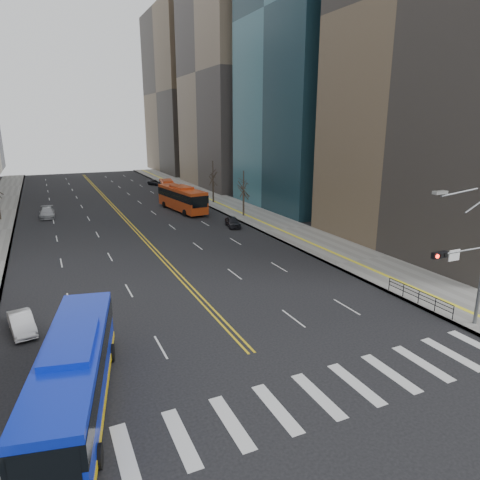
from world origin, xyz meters
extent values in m
plane|color=black|center=(0.00, 0.00, 0.00)|extent=(220.00, 220.00, 0.00)
cube|color=gray|center=(17.50, 45.00, 0.07)|extent=(7.00, 130.00, 0.15)
cube|color=silver|center=(-10.64, 0.00, 0.01)|extent=(0.70, 4.00, 0.01)
cube|color=silver|center=(-8.27, 0.00, 0.01)|extent=(0.70, 4.00, 0.01)
cube|color=silver|center=(-5.91, 0.00, 0.01)|extent=(0.70, 4.00, 0.01)
cube|color=silver|center=(-3.55, 0.00, 0.01)|extent=(0.70, 4.00, 0.01)
cube|color=silver|center=(-1.18, 0.00, 0.01)|extent=(0.70, 4.00, 0.01)
cube|color=silver|center=(1.18, 0.00, 0.01)|extent=(0.70, 4.00, 0.01)
cube|color=silver|center=(3.55, 0.00, 0.01)|extent=(0.70, 4.00, 0.01)
cube|color=silver|center=(5.91, 0.00, 0.01)|extent=(0.70, 4.00, 0.01)
cube|color=silver|center=(8.27, 0.00, 0.01)|extent=(0.70, 4.00, 0.01)
cube|color=silver|center=(10.64, 0.00, 0.01)|extent=(0.70, 4.00, 0.01)
cube|color=silver|center=(13.00, 0.00, 0.01)|extent=(0.70, 4.00, 0.01)
cube|color=gold|center=(-0.20, 55.00, 0.01)|extent=(0.15, 100.00, 0.01)
cube|color=gold|center=(0.20, 55.00, 0.01)|extent=(0.15, 100.00, 0.01)
cube|color=brown|center=(31.00, 18.00, 25.00)|extent=(20.00, 24.00, 50.00)
cube|color=#336573|center=(31.00, 44.00, 29.00)|extent=(20.00, 22.00, 58.00)
cube|color=#806D58|center=(30.00, 71.00, 23.00)|extent=(20.00, 26.00, 46.00)
cube|color=brown|center=(29.00, 103.00, 21.00)|extent=(18.00, 30.00, 42.00)
cylinder|color=slate|center=(12.95, 2.00, 5.50)|extent=(4.50, 0.12, 0.12)
cube|color=black|center=(11.00, 2.00, 5.50)|extent=(1.10, 0.28, 0.38)
cylinder|color=#FF190C|center=(10.65, 1.84, 5.50)|extent=(0.24, 0.08, 0.24)
cylinder|color=black|center=(11.00, 1.84, 5.50)|extent=(0.24, 0.08, 0.24)
cylinder|color=black|center=(11.35, 1.84, 5.50)|extent=(0.24, 0.08, 0.24)
cube|color=white|center=(12.30, 2.00, 5.30)|extent=(0.90, 0.06, 0.70)
cube|color=#999993|center=(10.40, 2.00, 9.30)|extent=(0.90, 0.35, 0.18)
cube|color=black|center=(14.30, 6.00, 1.15)|extent=(0.04, 6.00, 0.04)
cylinder|color=black|center=(14.30, 3.00, 0.65)|extent=(0.06, 0.06, 1.00)
cylinder|color=black|center=(14.30, 4.50, 0.65)|extent=(0.06, 0.06, 1.00)
cylinder|color=black|center=(14.30, 6.00, 0.65)|extent=(0.06, 0.06, 1.00)
cylinder|color=black|center=(14.30, 7.50, 0.65)|extent=(0.06, 0.06, 1.00)
cylinder|color=black|center=(14.30, 9.00, 0.65)|extent=(0.06, 0.06, 1.00)
cylinder|color=#32271F|center=(16.00, 40.00, 1.75)|extent=(0.28, 0.28, 3.50)
cylinder|color=#32271F|center=(16.00, 52.00, 1.88)|extent=(0.28, 0.28, 3.75)
cube|color=#0B21AF|center=(-9.74, 4.00, 1.85)|extent=(5.21, 12.80, 2.99)
cube|color=black|center=(-9.74, 4.00, 2.42)|extent=(5.27, 12.83, 1.07)
cube|color=#0B21AF|center=(-9.74, 4.00, 3.44)|extent=(2.97, 4.73, 0.40)
cube|color=gold|center=(-9.74, 4.00, 0.55)|extent=(5.27, 12.83, 0.35)
cylinder|color=black|center=(-11.87, 0.36, 0.50)|extent=(0.51, 1.04, 1.00)
cylinder|color=black|center=(-9.32, -0.20, 0.50)|extent=(0.51, 1.04, 1.00)
cylinder|color=black|center=(-10.17, 8.20, 0.50)|extent=(0.51, 1.04, 1.00)
cylinder|color=black|center=(-7.62, 7.64, 0.50)|extent=(0.51, 1.04, 1.00)
cube|color=#CD4115|center=(9.14, 47.69, 1.95)|extent=(4.27, 12.49, 3.21)
cube|color=black|center=(9.14, 47.69, 2.56)|extent=(4.33, 12.51, 1.14)
cube|color=#CD4115|center=(9.14, 47.69, 3.66)|extent=(2.74, 4.53, 0.40)
cylinder|color=black|center=(8.25, 43.63, 0.50)|extent=(0.42, 1.03, 1.00)
cylinder|color=black|center=(11.01, 43.97, 0.50)|extent=(0.42, 1.03, 1.00)
cylinder|color=black|center=(7.28, 51.40, 0.50)|extent=(0.42, 1.03, 1.00)
cylinder|color=black|center=(10.04, 51.74, 0.50)|extent=(0.42, 1.03, 1.00)
cube|color=#CD4115|center=(10.51, 60.81, 1.61)|extent=(3.94, 10.07, 2.51)
cube|color=black|center=(10.51, 60.81, 2.12)|extent=(4.00, 10.10, 0.92)
cube|color=#CD4115|center=(10.51, 60.81, 2.96)|extent=(2.37, 3.70, 0.40)
cylinder|color=black|center=(8.86, 57.92, 0.50)|extent=(0.47, 1.04, 1.00)
cylinder|color=black|center=(11.06, 57.52, 0.50)|extent=(0.47, 1.04, 1.00)
cylinder|color=black|center=(9.97, 64.11, 0.50)|extent=(0.47, 1.04, 1.00)
cylinder|color=black|center=(12.17, 63.71, 0.50)|extent=(0.47, 1.04, 1.00)
imported|color=white|center=(-12.33, 13.69, 0.63)|extent=(1.95, 3.97, 1.25)
imported|color=black|center=(11.90, 34.66, 0.66)|extent=(2.26, 4.11, 1.32)
imported|color=#AAAAAF|center=(-9.97, 51.22, 0.71)|extent=(2.19, 4.97, 1.42)
imported|color=black|center=(12.50, 77.60, 0.56)|extent=(3.29, 4.44, 1.12)
camera|label=1|loc=(-10.12, -15.14, 13.10)|focal=32.00mm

